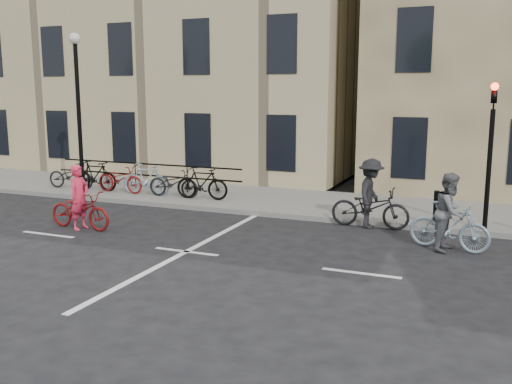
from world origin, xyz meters
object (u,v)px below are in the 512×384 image
at_px(cyclist_grey, 450,219).
at_px(cyclist_dark, 370,201).
at_px(traffic_light, 491,138).
at_px(lamp_post, 78,94).
at_px(cyclist_pink, 80,207).

bearing_deg(cyclist_grey, cyclist_dark, 68.56).
height_order(traffic_light, lamp_post, lamp_post).
height_order(traffic_light, cyclist_pink, traffic_light).
bearing_deg(cyclist_pink, lamp_post, 41.62).
distance_m(lamp_post, cyclist_grey, 12.43).
height_order(lamp_post, cyclist_pink, lamp_post).
bearing_deg(cyclist_pink, cyclist_dark, -63.26).
relative_size(traffic_light, cyclist_pink, 2.01).
distance_m(traffic_light, cyclist_pink, 10.62).
bearing_deg(cyclist_dark, traffic_light, -80.02).
bearing_deg(traffic_light, cyclist_grey, -111.24).
distance_m(lamp_post, cyclist_dark, 10.25).
xyz_separation_m(traffic_light, cyclist_pink, (-9.85, -3.52, -1.86)).
height_order(lamp_post, cyclist_grey, lamp_post).
xyz_separation_m(lamp_post, cyclist_grey, (11.96, -1.95, -2.77)).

